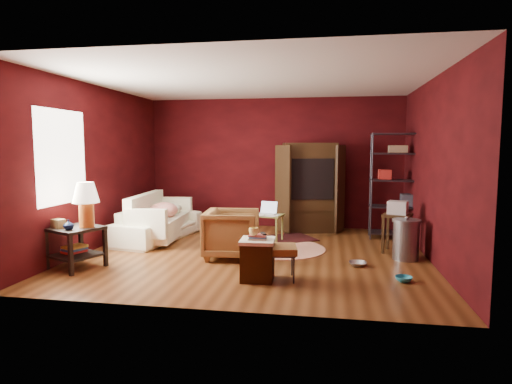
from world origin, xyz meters
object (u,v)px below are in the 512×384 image
at_px(sofa, 158,218).
at_px(side_table, 81,217).
at_px(armchair, 232,231).
at_px(tv_armoire, 310,186).
at_px(laptop_desk, 267,217).
at_px(hamper, 258,259).
at_px(wire_shelving, 397,181).

bearing_deg(sofa, side_table, -179.67).
relative_size(armchair, tv_armoire, 0.46).
relative_size(sofa, laptop_desk, 2.81).
height_order(side_table, tv_armoire, tv_armoire).
xyz_separation_m(side_table, hamper, (2.60, -0.14, -0.46)).
height_order(sofa, laptop_desk, sofa).
bearing_deg(tv_armoire, armchair, -128.07).
bearing_deg(laptop_desk, armchair, -94.61).
bearing_deg(armchair, laptop_desk, -21.77).
height_order(tv_armoire, wire_shelving, wire_shelving).
relative_size(armchair, wire_shelving, 0.42).
bearing_deg(hamper, armchair, 118.95).
bearing_deg(laptop_desk, wire_shelving, 27.55).
bearing_deg(side_table, armchair, 24.80).
xyz_separation_m(armchair, tv_armoire, (1.12, 2.34, 0.53)).
relative_size(side_table, hamper, 1.99).
relative_size(side_table, wire_shelving, 0.62).
xyz_separation_m(armchair, laptop_desk, (0.38, 1.25, 0.03)).
height_order(armchair, hamper, armchair).
relative_size(hamper, laptop_desk, 0.86).
bearing_deg(armchair, hamper, -156.07).
xyz_separation_m(sofa, armchair, (1.67, -1.08, 0.02)).
distance_m(laptop_desk, wire_shelving, 2.58).
xyz_separation_m(hamper, tv_armoire, (0.52, 3.41, 0.67)).
bearing_deg(sofa, wire_shelving, -69.55).
xyz_separation_m(sofa, side_table, (-0.34, -2.01, 0.35)).
bearing_deg(sofa, armchair, -113.06).
relative_size(laptop_desk, tv_armoire, 0.40).
distance_m(sofa, side_table, 2.07).
xyz_separation_m(tv_armoire, wire_shelving, (1.67, -0.43, 0.15)).
relative_size(sofa, wire_shelving, 1.02).
distance_m(side_table, hamper, 2.65).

